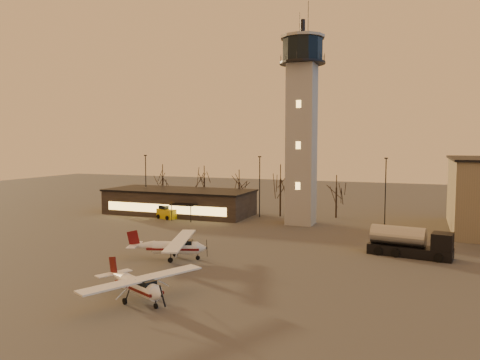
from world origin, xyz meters
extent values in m
plane|color=#44413F|center=(0.00, 0.00, 0.00)|extent=(220.00, 220.00, 0.00)
cube|color=#A09C97|center=(0.00, 30.00, 12.00)|extent=(4.00, 4.00, 24.00)
cylinder|color=black|center=(0.00, 30.00, 24.15)|extent=(6.80, 6.80, 0.30)
cylinder|color=black|center=(0.00, 30.00, 26.00)|extent=(6.00, 6.00, 3.40)
cylinder|color=#A09C97|center=(0.00, 30.00, 27.90)|extent=(6.60, 6.60, 0.40)
cylinder|color=black|center=(0.00, 30.00, 29.30)|extent=(0.70, 0.70, 2.40)
cube|color=black|center=(-22.00, 32.00, 2.00)|extent=(25.00, 10.00, 4.00)
cube|color=black|center=(-22.00, 32.00, 4.15)|extent=(25.40, 10.40, 0.30)
cube|color=#FFC359|center=(-22.00, 26.98, 1.60)|extent=(22.00, 0.08, 1.40)
cube|color=black|center=(-18.00, 26.00, 2.60)|extent=(4.00, 2.00, 0.20)
cylinder|color=black|center=(-30.00, 34.00, 5.00)|extent=(0.16, 0.16, 10.00)
cube|color=black|center=(-30.00, 34.00, 10.05)|extent=(0.50, 0.25, 0.18)
cylinder|color=black|center=(-8.00, 34.00, 5.00)|extent=(0.16, 0.16, 10.00)
cube|color=black|center=(-8.00, 34.00, 10.05)|extent=(0.50, 0.25, 0.18)
cylinder|color=black|center=(12.00, 34.00, 5.00)|extent=(0.16, 0.16, 10.00)
cube|color=black|center=(12.00, 34.00, 10.05)|extent=(0.50, 0.25, 0.18)
cylinder|color=black|center=(-30.00, 40.00, 2.87)|extent=(0.28, 0.28, 5.74)
cylinder|color=black|center=(-14.00, 40.00, 2.62)|extent=(0.28, 0.28, 5.25)
cylinder|color=black|center=(-5.00, 36.00, 3.08)|extent=(0.28, 0.28, 6.16)
cylinder|color=black|center=(4.00, 38.00, 2.48)|extent=(0.28, 0.28, 4.97)
cylinder|color=black|center=(-22.00, 42.00, 2.80)|extent=(0.28, 0.28, 5.60)
cylinder|color=white|center=(-3.30, -8.69, 1.19)|extent=(4.48, 2.97, 1.23)
cone|color=white|center=(-0.97, -9.77, 1.19)|extent=(1.27, 1.43, 1.18)
cone|color=white|center=(-6.22, -7.32, 1.33)|extent=(2.51, 1.91, 1.04)
cube|color=black|center=(-2.44, -9.09, 1.61)|extent=(1.71, 1.51, 0.66)
cube|color=#500E0B|center=(-3.47, -8.61, 1.14)|extent=(5.19, 3.32, 0.21)
cube|color=white|center=(-2.87, -8.89, 1.93)|extent=(5.71, 10.07, 0.13)
cube|color=white|center=(-7.00, -6.96, 1.42)|extent=(2.10, 3.20, 0.08)
cube|color=#500E0B|center=(-7.09, -6.92, 2.09)|extent=(1.23, 0.63, 1.61)
cylinder|color=white|center=(-7.14, 3.91, 1.29)|extent=(4.92, 2.74, 1.34)
cone|color=white|center=(-4.49, 4.77, 1.29)|extent=(1.28, 1.50, 1.28)
cone|color=white|center=(-10.46, 2.82, 1.44)|extent=(2.70, 1.84, 1.13)
cube|color=black|center=(-6.16, 4.22, 1.75)|extent=(1.80, 1.50, 0.72)
cube|color=#590C0E|center=(-7.33, 3.84, 1.23)|extent=(5.71, 3.03, 0.23)
cube|color=white|center=(-6.65, 4.07, 2.09)|extent=(4.97, 11.24, 0.14)
cube|color=white|center=(-11.34, 2.54, 1.54)|extent=(1.93, 3.52, 0.08)
cube|color=#590C0E|center=(-11.44, 2.51, 2.26)|extent=(1.38, 0.52, 1.75)
cube|color=black|center=(16.00, 14.49, 0.57)|extent=(9.01, 3.78, 1.13)
cube|color=black|center=(19.25, 13.98, 1.95)|extent=(2.40, 2.65, 1.85)
cube|color=black|center=(19.96, 13.87, 2.26)|extent=(0.40, 1.95, 1.03)
cylinder|color=#A1A2A6|center=(14.78, 14.68, 2.16)|extent=(6.02, 3.02, 2.16)
cube|color=gold|center=(-21.54, 27.00, 0.79)|extent=(3.79, 2.85, 1.57)
cube|color=black|center=(-21.96, 27.15, 1.69)|extent=(2.02, 2.02, 0.90)
camera|label=1|loc=(16.93, -39.11, 12.46)|focal=35.00mm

